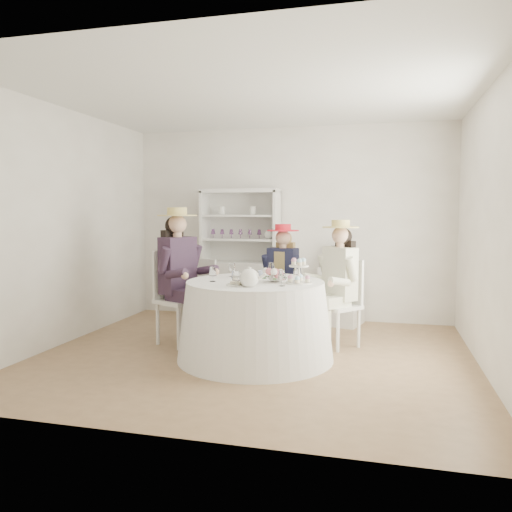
# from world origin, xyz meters

# --- Properties ---
(ground) EXTENTS (4.50, 4.50, 0.00)m
(ground) POSITION_xyz_m (0.00, 0.00, 0.00)
(ground) COLOR brown
(ground) RESTS_ON ground
(ceiling) EXTENTS (4.50, 4.50, 0.00)m
(ceiling) POSITION_xyz_m (0.00, 0.00, 2.70)
(ceiling) COLOR white
(ceiling) RESTS_ON wall_back
(wall_back) EXTENTS (4.50, 0.00, 4.50)m
(wall_back) POSITION_xyz_m (0.00, 2.00, 1.35)
(wall_back) COLOR silver
(wall_back) RESTS_ON ground
(wall_front) EXTENTS (4.50, 0.00, 4.50)m
(wall_front) POSITION_xyz_m (0.00, -2.00, 1.35)
(wall_front) COLOR silver
(wall_front) RESTS_ON ground
(wall_left) EXTENTS (0.00, 4.50, 4.50)m
(wall_left) POSITION_xyz_m (-2.25, 0.00, 1.35)
(wall_left) COLOR silver
(wall_left) RESTS_ON ground
(wall_right) EXTENTS (0.00, 4.50, 4.50)m
(wall_right) POSITION_xyz_m (2.25, 0.00, 1.35)
(wall_right) COLOR silver
(wall_right) RESTS_ON ground
(tea_table) EXTENTS (1.61, 1.61, 0.81)m
(tea_table) POSITION_xyz_m (0.04, -0.09, 0.40)
(tea_table) COLOR white
(tea_table) RESTS_ON ground
(hutch) EXTENTS (1.20, 0.71, 1.83)m
(hutch) POSITION_xyz_m (-0.64, 1.76, 0.65)
(hutch) COLOR silver
(hutch) RESTS_ON ground
(side_table) EXTENTS (0.61, 0.61, 0.78)m
(side_table) POSITION_xyz_m (0.77, 1.74, 0.39)
(side_table) COLOR silver
(side_table) RESTS_ON ground
(hatbox) EXTENTS (0.35, 0.35, 0.29)m
(hatbox) POSITION_xyz_m (0.77, 1.74, 0.92)
(hatbox) COLOR black
(hatbox) RESTS_ON side_table
(guest_left) EXTENTS (0.66, 0.60, 1.57)m
(guest_left) POSITION_xyz_m (-0.94, 0.24, 0.88)
(guest_left) COLOR silver
(guest_left) RESTS_ON ground
(guest_mid) EXTENTS (0.51, 0.55, 1.37)m
(guest_mid) POSITION_xyz_m (0.11, 0.94, 0.77)
(guest_mid) COLOR silver
(guest_mid) RESTS_ON ground
(guest_right) EXTENTS (0.59, 0.61, 1.43)m
(guest_right) POSITION_xyz_m (0.83, 0.58, 0.81)
(guest_right) COLOR silver
(guest_right) RESTS_ON ground
(spare_chair) EXTENTS (0.49, 0.49, 0.94)m
(spare_chair) POSITION_xyz_m (-0.81, 0.87, 0.50)
(spare_chair) COLOR silver
(spare_chair) RESTS_ON ground
(teacup_a) EXTENTS (0.09, 0.09, 0.07)m
(teacup_a) POSITION_xyz_m (-0.22, 0.08, 0.84)
(teacup_a) COLOR white
(teacup_a) RESTS_ON tea_table
(teacup_b) EXTENTS (0.08, 0.08, 0.07)m
(teacup_b) POSITION_xyz_m (0.04, 0.18, 0.84)
(teacup_b) COLOR white
(teacup_b) RESTS_ON tea_table
(teacup_c) EXTENTS (0.10, 0.10, 0.07)m
(teacup_c) POSITION_xyz_m (0.24, 0.10, 0.84)
(teacup_c) COLOR white
(teacup_c) RESTS_ON tea_table
(flower_bowl) EXTENTS (0.19, 0.19, 0.05)m
(flower_bowl) POSITION_xyz_m (0.26, -0.09, 0.83)
(flower_bowl) COLOR white
(flower_bowl) RESTS_ON tea_table
(flower_arrangement) EXTENTS (0.18, 0.19, 0.07)m
(flower_arrangement) POSITION_xyz_m (0.25, -0.14, 0.90)
(flower_arrangement) COLOR #DE6F7C
(flower_arrangement) RESTS_ON tea_table
(table_teapot) EXTENTS (0.26, 0.19, 0.20)m
(table_teapot) POSITION_xyz_m (0.08, -0.48, 0.89)
(table_teapot) COLOR white
(table_teapot) RESTS_ON tea_table
(sandwich_plate) EXTENTS (0.23, 0.23, 0.05)m
(sandwich_plate) POSITION_xyz_m (-0.04, -0.42, 0.82)
(sandwich_plate) COLOR white
(sandwich_plate) RESTS_ON tea_table
(cupcake_stand) EXTENTS (0.26, 0.26, 0.24)m
(cupcake_stand) POSITION_xyz_m (0.50, -0.15, 0.90)
(cupcake_stand) COLOR white
(cupcake_stand) RESTS_ON tea_table
(stemware_set) EXTENTS (0.90, 0.94, 0.15)m
(stemware_set) POSITION_xyz_m (0.04, -0.09, 0.88)
(stemware_set) COLOR white
(stemware_set) RESTS_ON tea_table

